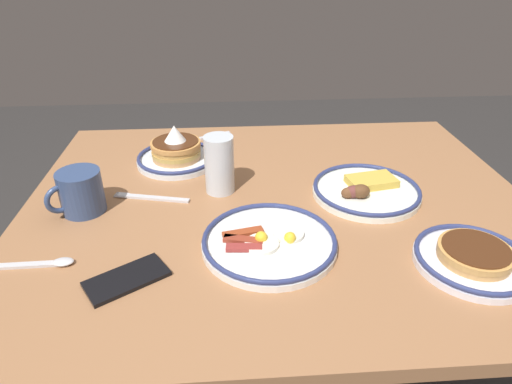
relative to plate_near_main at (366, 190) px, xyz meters
name	(u,v)px	position (x,y,z in m)	size (l,w,h in m)	color
dining_table	(278,241)	(0.21, 0.01, -0.13)	(1.19, 0.97, 0.74)	#9E6B45
plate_near_main	(366,190)	(0.00, 0.00, 0.00)	(0.26, 0.26, 0.05)	white
plate_center_pancakes	(176,153)	(0.47, -0.21, 0.01)	(0.22, 0.22, 0.11)	white
plate_far_companion	(269,242)	(0.25, 0.19, 0.00)	(0.27, 0.27, 0.04)	white
plate_far_side	(473,258)	(-0.13, 0.27, 0.00)	(0.22, 0.22, 0.04)	white
coffee_mug	(80,192)	(0.66, 0.03, 0.04)	(0.11, 0.10, 0.10)	#334772
drinking_glass	(219,167)	(0.35, -0.05, 0.05)	(0.07, 0.07, 0.14)	silver
cell_phone	(127,279)	(0.52, 0.27, -0.01)	(0.14, 0.07, 0.01)	black
fork_near	(151,198)	(0.51, -0.02, -0.01)	(0.18, 0.06, 0.01)	silver
butter_knife	(197,139)	(0.42, -0.37, -0.01)	(0.21, 0.11, 0.01)	silver
tea_spoon	(35,264)	(0.70, 0.22, -0.01)	(0.20, 0.03, 0.01)	silver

